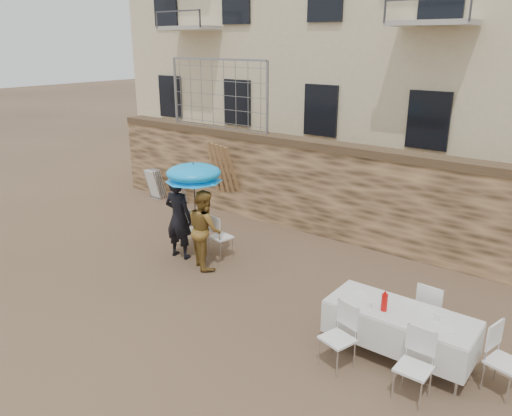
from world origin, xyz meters
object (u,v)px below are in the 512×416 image
Objects in this scene: soda_bottle at (384,302)px; chair_stack_right at (180,188)px; table_chair_front_right at (414,367)px; man_suit at (179,217)px; couple_chair_left at (197,229)px; banquet_table at (401,313)px; couple_chair_right at (221,236)px; table_chair_back at (432,310)px; chair_stack_left at (159,182)px; umbrella at (194,176)px; table_chair_side at (505,361)px; table_chair_front_left at (338,337)px; woman_dress at (205,229)px.

soda_bottle is 0.28× the size of chair_stack_right.
soda_bottle reaches higher than table_chair_front_right.
man_suit is 0.69m from couple_chair_left.
banquet_table is 0.30m from soda_bottle.
banquet_table is (5.17, -0.62, -0.17)m from man_suit.
couple_chair_right is 4.68m from table_chair_back.
banquet_table is 2.28× the size of chair_stack_left.
table_chair_front_right reaches higher than chair_stack_left.
banquet_table is 0.86m from table_chair_back.
chair_stack_left is (-4.03, 2.57, -1.39)m from umbrella.
banquet_table is at bearing 124.32° from table_chair_front_right.
table_chair_side is 1.04× the size of chair_stack_right.
couple_chair_right is at bearing -148.82° from man_suit.
banquet_table is at bearing 166.23° from man_suit.
soda_bottle is 0.28× the size of chair_stack_left.
table_chair_front_left is at bearing -123.69° from soda_bottle.
man_suit is 0.98m from couple_chair_right.
soda_bottle is (4.57, -0.87, -0.95)m from umbrella.
soda_bottle is (4.97, -1.32, 0.43)m from couple_chair_left.
table_chair_front_right is (0.70, -0.60, -0.43)m from soda_bottle.
man_suit reaches higher than couple_chair_right.
couple_chair_left is at bearing 161.94° from table_chair_front_right.
umbrella is 4.62m from table_chair_front_left.
umbrella is at bearing 115.62° from couple_chair_left.
woman_dress is 5.14m from chair_stack_left.
banquet_table is 1.43m from table_chair_side.
couple_chair_left is 1.00× the size of table_chair_front_right.
chair_stack_right is (-7.90, 3.29, -0.27)m from banquet_table.
soda_bottle is at bearing 112.58° from table_chair_side.
chair_stack_right is at bearing 84.78° from table_chair_side.
couple_chair_right is 1.04× the size of chair_stack_right.
table_chair_front_right is at bearing -15.56° from umbrella.
chair_stack_left is 0.90m from chair_stack_right.
banquet_table is 9.39m from chair_stack_left.
couple_chair_right is 1.04× the size of chair_stack_left.
man_suit is 6.93× the size of soda_bottle.
table_chair_front_right is 1.04× the size of chair_stack_right.
table_chair_side is (1.60, 0.25, -0.43)m from soda_bottle.
man_suit is 1.88× the size of table_chair_front_right.
table_chair_side is at bearing 168.53° from man_suit.
table_chair_front_right is at bearing -40.60° from soda_bottle.
man_suit is 0.75m from woman_dress.
soda_bottle is 0.84m from table_chair_front_left.
table_chair_front_right is at bearing 145.30° from couple_chair_left.
soda_bottle is (4.22, -0.77, 0.09)m from woman_dress.
table_chair_back is at bearing 0.97° from umbrella.
woman_dress reaches higher than banquet_table.
table_chair_back is at bearing -15.45° from chair_stack_left.
table_chair_side is (6.57, -0.52, -0.42)m from man_suit.
umbrella is 5.15m from table_chair_back.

